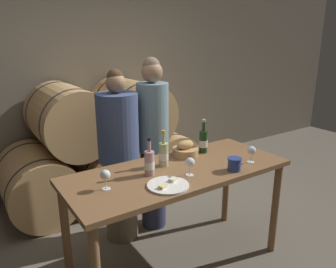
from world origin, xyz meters
TOP-DOWN VIEW (x-y plane):
  - ground_plane at (0.00, 0.00)m, footprint 10.00×10.00m
  - stone_wall_back at (0.00, 2.13)m, footprint 10.00×0.12m
  - barrel_stack at (-0.00, 1.53)m, footprint 2.29×0.96m
  - tasting_table at (0.00, 0.00)m, footprint 1.78×0.74m
  - person_left at (-0.20, 0.66)m, footprint 0.37×0.37m
  - person_right at (0.16, 0.66)m, footprint 0.30×0.30m
  - wine_bottle_red at (0.41, 0.20)m, footprint 0.08×0.08m
  - wine_bottle_white at (-0.06, 0.12)m, footprint 0.08×0.08m
  - wine_bottle_rose at (-0.24, 0.03)m, footprint 0.08×0.08m
  - blue_crock at (0.35, -0.26)m, footprint 0.11×0.11m
  - bread_basket at (0.23, 0.21)m, footprint 0.22×0.22m
  - cheese_plate at (-0.24, -0.21)m, footprint 0.29×0.29m
  - wine_glass_far_left at (-0.61, -0.01)m, footprint 0.07×0.07m
  - wine_glass_left at (-0.00, -0.15)m, footprint 0.07×0.07m
  - wine_glass_center at (0.58, -0.21)m, footprint 0.07×0.07m

SIDE VIEW (x-z plane):
  - ground_plane at x=0.00m, z-range 0.00..0.00m
  - barrel_stack at x=0.00m, z-range -0.07..1.33m
  - tasting_table at x=0.00m, z-range 0.33..1.22m
  - person_left at x=-0.20m, z-range 0.00..1.62m
  - person_right at x=0.16m, z-range 0.03..1.74m
  - cheese_plate at x=-0.24m, z-range 0.88..0.91m
  - bread_basket at x=0.23m, z-range 0.87..1.01m
  - blue_crock at x=0.35m, z-range 0.89..1.00m
  - wine_bottle_rose at x=-0.24m, z-range 0.84..1.13m
  - wine_bottle_white at x=-0.06m, z-range 0.84..1.13m
  - wine_glass_far_left at x=-0.61m, z-range 0.92..1.06m
  - wine_glass_left at x=0.00m, z-range 0.92..1.06m
  - wine_glass_center at x=0.58m, z-range 0.92..1.06m
  - wine_bottle_red at x=0.41m, z-range 0.84..1.14m
  - stone_wall_back at x=0.00m, z-range 0.00..3.20m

